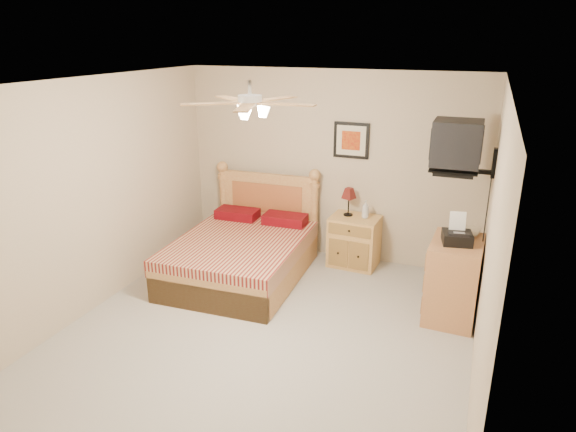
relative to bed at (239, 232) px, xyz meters
name	(u,v)px	position (x,y,z in m)	size (l,w,h in m)	color
floor	(264,335)	(0.81, -1.12, -0.62)	(4.50, 4.50, 0.00)	#9E988E
ceiling	(259,83)	(0.81, -1.12, 1.88)	(4.00, 4.50, 0.04)	white
wall_back	(331,166)	(0.81, 1.13, 0.63)	(4.00, 0.04, 2.50)	tan
wall_front	(97,349)	(0.81, -3.37, 0.63)	(4.00, 0.04, 2.50)	tan
wall_left	(91,197)	(-1.19, -1.12, 0.63)	(0.04, 4.50, 2.50)	tan
wall_right	(489,251)	(2.81, -1.12, 0.63)	(0.04, 4.50, 2.50)	tan
bed	(239,232)	(0.00, 0.00, 0.00)	(1.45, 1.91, 1.24)	#AF6939
nightstand	(354,241)	(1.23, 0.88, -0.28)	(0.62, 0.46, 0.67)	#C28C3F
table_lamp	(349,202)	(1.12, 0.93, 0.24)	(0.20, 0.20, 0.37)	#5A1613
lotion_bottle	(366,209)	(1.35, 0.91, 0.17)	(0.09, 0.09, 0.23)	silver
framed_picture	(351,140)	(1.08, 1.11, 1.00)	(0.46, 0.04, 0.46)	black
dresser	(453,280)	(2.54, -0.03, -0.18)	(0.51, 0.74, 0.87)	#A67045
fax_machine	(458,229)	(2.53, -0.08, 0.41)	(0.29, 0.31, 0.31)	black
magazine_lower	(458,231)	(2.52, 0.25, 0.27)	(0.19, 0.25, 0.02)	#C4B199
magazine_upper	(460,229)	(2.54, 0.27, 0.29)	(0.20, 0.28, 0.02)	tan
wall_tv	(472,148)	(2.56, 0.22, 1.19)	(0.56, 0.46, 0.58)	black
ceiling_fan	(250,102)	(0.81, -1.32, 1.74)	(1.14, 1.14, 0.28)	silver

